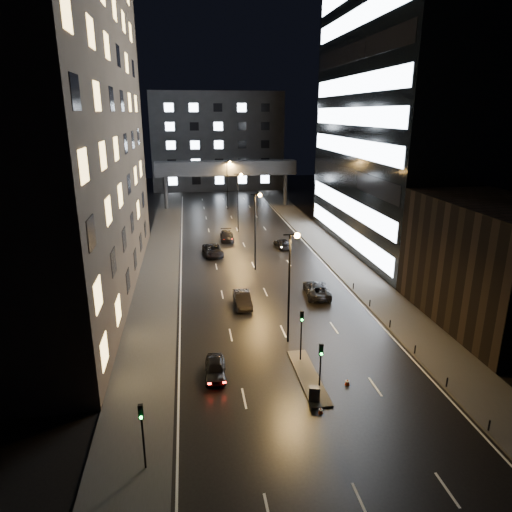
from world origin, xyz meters
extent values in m
plane|color=black|center=(0.00, 40.00, 0.00)|extent=(160.00, 160.00, 0.00)
cube|color=#383533|center=(-12.50, 35.00, 0.07)|extent=(5.00, 110.00, 0.15)
cube|color=#383533|center=(12.50, 35.00, 0.07)|extent=(5.00, 110.00, 0.15)
cube|color=#2D2319|center=(-22.50, 24.00, 20.00)|extent=(15.00, 48.00, 40.00)
cube|color=black|center=(20.00, 9.00, 6.00)|extent=(10.00, 18.00, 12.00)
cube|color=black|center=(25.00, 36.00, 22.50)|extent=(20.00, 36.00, 45.00)
cube|color=#333335|center=(0.00, 98.00, 12.50)|extent=(34.00, 14.00, 25.00)
cube|color=#333335|center=(0.00, 70.00, 8.50)|extent=(30.00, 3.00, 3.00)
cylinder|color=#333335|center=(-13.00, 70.00, 3.50)|extent=(0.80, 0.80, 7.00)
cylinder|color=#333335|center=(13.00, 70.00, 3.50)|extent=(0.80, 0.80, 7.00)
cube|color=#383533|center=(0.30, 2.00, 0.07)|extent=(1.60, 8.00, 0.15)
cylinder|color=black|center=(0.30, 4.50, 1.90)|extent=(0.12, 0.12, 3.50)
cube|color=black|center=(0.30, 4.50, 4.10)|extent=(0.28, 0.22, 0.90)
sphere|color=#0CFF33|center=(0.30, 4.36, 3.82)|extent=(0.18, 0.18, 0.18)
cylinder|color=black|center=(0.30, -1.00, 1.90)|extent=(0.12, 0.12, 3.50)
cube|color=black|center=(0.30, -1.00, 4.10)|extent=(0.28, 0.22, 0.90)
sphere|color=#0CFF33|center=(0.30, -1.14, 3.82)|extent=(0.18, 0.18, 0.18)
cylinder|color=black|center=(-11.50, -6.00, 1.75)|extent=(0.12, 0.12, 3.50)
cube|color=black|center=(-11.50, -6.00, 3.95)|extent=(0.28, 0.22, 0.90)
sphere|color=#0CFF33|center=(-11.50, -6.14, 3.67)|extent=(0.18, 0.18, 0.18)
cylinder|color=black|center=(10.20, -6.00, 0.45)|extent=(0.12, 0.12, 0.90)
cylinder|color=black|center=(10.20, -1.00, 0.45)|extent=(0.12, 0.12, 0.90)
cylinder|color=black|center=(10.20, 4.00, 0.45)|extent=(0.12, 0.12, 0.90)
cylinder|color=black|center=(10.20, 9.00, 0.45)|extent=(0.12, 0.12, 0.90)
cylinder|color=black|center=(10.20, 14.00, 0.45)|extent=(0.12, 0.12, 0.90)
cylinder|color=black|center=(10.20, 19.00, 0.45)|extent=(0.12, 0.12, 0.90)
cylinder|color=black|center=(0.00, 8.00, 5.00)|extent=(0.18, 0.18, 10.00)
cylinder|color=black|center=(0.00, 8.00, 10.00)|extent=(1.20, 0.12, 0.12)
sphere|color=#FF9E38|center=(0.60, 8.00, 9.90)|extent=(0.50, 0.50, 0.50)
cylinder|color=black|center=(0.00, 28.00, 5.00)|extent=(0.18, 0.18, 10.00)
cylinder|color=black|center=(0.00, 28.00, 10.00)|extent=(1.20, 0.12, 0.12)
sphere|color=#FF9E38|center=(0.60, 28.00, 9.90)|extent=(0.50, 0.50, 0.50)
cylinder|color=black|center=(0.00, 48.00, 5.00)|extent=(0.18, 0.18, 10.00)
cylinder|color=black|center=(0.00, 48.00, 10.00)|extent=(1.20, 0.12, 0.12)
sphere|color=#FF9E38|center=(0.60, 48.00, 9.90)|extent=(0.50, 0.50, 0.50)
cylinder|color=black|center=(0.00, 68.00, 5.00)|extent=(0.18, 0.18, 10.00)
cylinder|color=black|center=(0.00, 68.00, 10.00)|extent=(1.20, 0.12, 0.12)
sphere|color=#FF9E38|center=(0.60, 68.00, 9.90)|extent=(0.50, 0.50, 0.50)
imported|color=black|center=(-6.87, 3.26, 0.68)|extent=(1.79, 4.07, 1.36)
imported|color=black|center=(-3.10, 16.48, 0.76)|extent=(1.70, 4.63, 1.51)
imported|color=black|center=(-5.14, 35.12, 0.76)|extent=(3.07, 5.70, 1.52)
imported|color=black|center=(-2.39, 42.98, 0.75)|extent=(2.20, 5.18, 1.49)
imported|color=black|center=(5.57, 18.15, 0.77)|extent=(3.08, 5.76, 1.54)
imported|color=black|center=(5.65, 37.51, 0.67)|extent=(2.32, 4.78, 1.34)
cube|color=#434345|center=(-0.10, -1.19, 0.70)|extent=(0.86, 0.65, 1.09)
cone|color=#DE440B|center=(0.01, -2.46, 0.22)|extent=(0.45, 0.45, 0.45)
cone|color=#FF3F0D|center=(3.00, 0.57, 0.24)|extent=(0.52, 0.52, 0.48)
camera|label=1|loc=(-8.38, -28.23, 19.80)|focal=32.00mm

